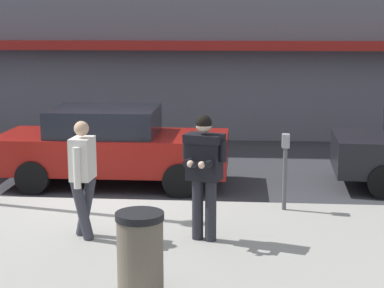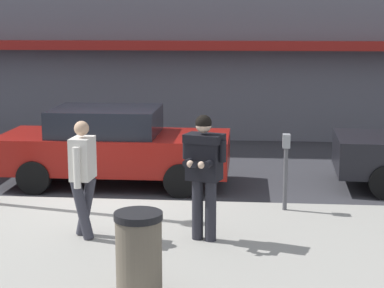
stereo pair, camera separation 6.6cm
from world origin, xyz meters
name	(u,v)px [view 2 (the right image)]	position (x,y,z in m)	size (l,w,h in m)	color
ground_plane	(106,203)	(0.00, 0.00, 0.00)	(80.00, 80.00, 0.00)	#333338
sidewalk	(131,258)	(1.00, -2.85, 0.07)	(32.00, 5.30, 0.14)	#99968E
curb_paint_line	(161,204)	(1.00, 0.05, 0.00)	(28.00, 0.12, 0.01)	silver
parked_sedan_mid	(113,145)	(-0.14, 1.38, 0.79)	(4.51, 1.95, 1.54)	maroon
man_texting_on_phone	(204,164)	(1.93, -2.22, 1.25)	(0.62, 0.64, 1.81)	#23232B
pedestrian_in_light_coat	(83,172)	(0.21, -2.25, 1.11)	(0.35, 0.60, 1.70)	#33333D
parking_meter	(286,161)	(3.15, -0.60, 0.97)	(0.12, 0.18, 1.27)	#4C4C51
trash_bin	(139,254)	(1.35, -4.19, 0.63)	(0.55, 0.55, 0.98)	#665B4C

